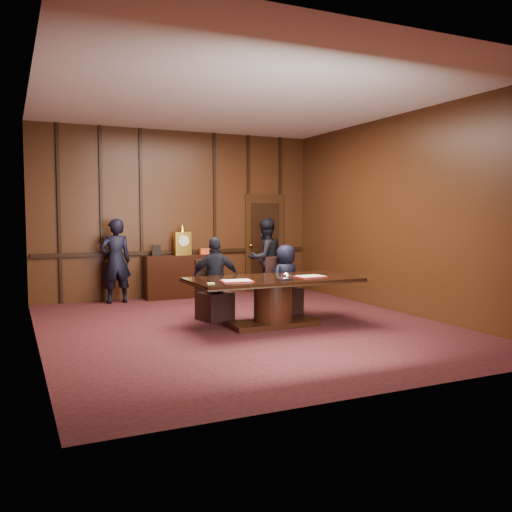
{
  "coord_description": "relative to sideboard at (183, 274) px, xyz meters",
  "views": [
    {
      "loc": [
        -3.32,
        -7.66,
        1.73
      ],
      "look_at": [
        0.44,
        0.52,
        1.05
      ],
      "focal_mm": 38.0,
      "sensor_mm": 36.0,
      "label": 1
    }
  ],
  "objects": [
    {
      "name": "signatory_left",
      "position": [
        -0.24,
        -2.63,
        0.2
      ],
      "size": [
        0.86,
        0.53,
        1.37
      ],
      "primitive_type": "imported",
      "rotation": [
        0.0,
        0.0,
        2.88
      ],
      "color": "black",
      "rests_on": "ground"
    },
    {
      "name": "sideboard",
      "position": [
        0.0,
        0.0,
        0.0
      ],
      "size": [
        1.6,
        0.45,
        1.54
      ],
      "color": "black",
      "rests_on": "ground"
    },
    {
      "name": "room",
      "position": [
        0.07,
        -3.12,
        1.24
      ],
      "size": [
        7.0,
        7.04,
        3.5
      ],
      "color": "black",
      "rests_on": "ground"
    },
    {
      "name": "chair_left",
      "position": [
        -0.25,
        -2.56,
        -0.19
      ],
      "size": [
        0.58,
        0.58,
        0.99
      ],
      "rotation": [
        0.0,
        0.0,
        0.25
      ],
      "color": "black",
      "rests_on": "ground"
    },
    {
      "name": "inkstand",
      "position": [
        0.41,
        -3.88,
        0.33
      ],
      "size": [
        0.2,
        0.14,
        0.12
      ],
      "color": "white",
      "rests_on": "conference_table"
    },
    {
      "name": "chair_right",
      "position": [
        1.05,
        -2.56,
        -0.19
      ],
      "size": [
        0.57,
        0.57,
        0.99
      ],
      "rotation": [
        0.0,
        0.0,
        0.21
      ],
      "color": "black",
      "rests_on": "ground"
    },
    {
      "name": "folder_right",
      "position": [
        0.99,
        -3.57,
        0.28
      ],
      "size": [
        0.49,
        0.37,
        0.02
      ],
      "rotation": [
        0.0,
        0.0,
        0.08
      ],
      "color": "maroon",
      "rests_on": "conference_table"
    },
    {
      "name": "witness_left",
      "position": [
        -1.41,
        -0.16,
        0.34
      ],
      "size": [
        0.63,
        0.43,
        1.66
      ],
      "primitive_type": "imported",
      "rotation": [
        0.0,
        0.0,
        3.21
      ],
      "color": "black",
      "rests_on": "ground"
    },
    {
      "name": "conference_table",
      "position": [
        0.41,
        -3.43,
        0.02
      ],
      "size": [
        2.62,
        1.32,
        0.76
      ],
      "color": "black",
      "rests_on": "ground"
    },
    {
      "name": "signatory_right",
      "position": [
        1.06,
        -2.63,
        0.12
      ],
      "size": [
        0.68,
        0.54,
        1.22
      ],
      "primitive_type": "imported",
      "rotation": [
        0.0,
        0.0,
        3.43
      ],
      "color": "black",
      "rests_on": "ground"
    },
    {
      "name": "notepad",
      "position": [
        -0.72,
        -3.73,
        0.28
      ],
      "size": [
        0.11,
        0.08,
        0.01
      ],
      "primitive_type": "cube",
      "rotation": [
        0.0,
        0.0,
        -0.13
      ],
      "color": "#E7D671",
      "rests_on": "conference_table"
    },
    {
      "name": "folder_left",
      "position": [
        -0.28,
        -3.63,
        0.28
      ],
      "size": [
        0.51,
        0.4,
        0.02
      ],
      "rotation": [
        0.0,
        0.0,
        -0.16
      ],
      "color": "maroon",
      "rests_on": "conference_table"
    },
    {
      "name": "witness_right",
      "position": [
        1.54,
        -0.8,
        0.34
      ],
      "size": [
        0.92,
        0.79,
        1.66
      ],
      "primitive_type": "imported",
      "rotation": [
        0.0,
        0.0,
        3.36
      ],
      "color": "black",
      "rests_on": "ground"
    }
  ]
}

